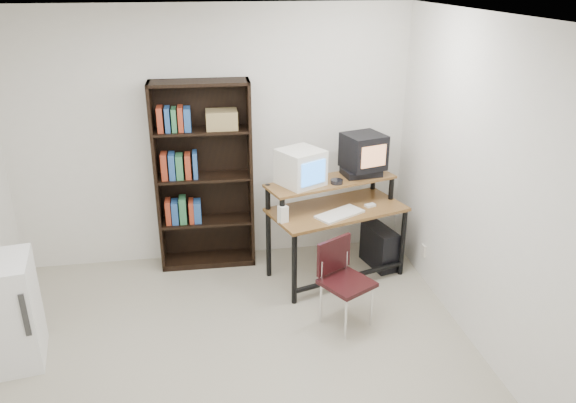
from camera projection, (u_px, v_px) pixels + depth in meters
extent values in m
cube|color=#B0A992|center=(232.00, 374.00, 4.32)|extent=(4.00, 4.00, 0.01)
cube|color=white|center=(216.00, 20.00, 3.32)|extent=(4.00, 4.00, 0.01)
cube|color=silver|center=(213.00, 139.00, 5.64)|extent=(4.00, 0.01, 2.60)
cube|color=silver|center=(498.00, 201.00, 4.12)|extent=(0.01, 4.00, 2.60)
cube|color=brown|center=(337.00, 210.00, 5.44)|extent=(1.42, 0.99, 0.03)
cube|color=brown|center=(331.00, 181.00, 5.45)|extent=(1.35, 0.75, 0.02)
cylinder|color=black|center=(294.00, 269.00, 5.10)|extent=(0.05, 0.05, 0.72)
cylinder|color=black|center=(403.00, 242.00, 5.59)|extent=(0.05, 0.05, 0.72)
cylinder|color=black|center=(268.00, 231.00, 5.51)|extent=(0.05, 0.05, 0.98)
cylinder|color=black|center=(371.00, 210.00, 6.01)|extent=(0.05, 0.05, 0.98)
cylinder|color=black|center=(350.00, 277.00, 5.44)|extent=(1.18, 0.40, 0.05)
cube|color=white|center=(301.00, 168.00, 5.29)|extent=(0.50, 0.50, 0.35)
cube|color=#2D7DEF|center=(314.00, 173.00, 5.15)|extent=(0.25, 0.14, 0.22)
cube|color=black|center=(361.00, 172.00, 5.57)|extent=(0.39, 0.31, 0.08)
cube|color=black|center=(363.00, 151.00, 5.51)|extent=(0.45, 0.44, 0.34)
cube|color=tan|center=(374.00, 156.00, 5.36)|extent=(0.26, 0.09, 0.21)
cylinder|color=#26262B|center=(337.00, 182.00, 5.36)|extent=(0.16, 0.16, 0.05)
cube|color=white|center=(340.00, 215.00, 5.28)|extent=(0.51, 0.41, 0.03)
cube|color=black|center=(372.00, 208.00, 5.48)|extent=(0.26, 0.23, 0.01)
cube|color=white|center=(370.00, 206.00, 5.47)|extent=(0.11, 0.09, 0.03)
cube|color=white|center=(283.00, 215.00, 5.12)|extent=(0.10, 0.10, 0.17)
cube|color=black|center=(379.00, 247.00, 5.82)|extent=(0.30, 0.48, 0.42)
cube|color=black|center=(347.00, 283.00, 4.77)|extent=(0.52, 0.52, 0.04)
cube|color=black|center=(334.00, 255.00, 4.81)|extent=(0.33, 0.21, 0.31)
cylinder|color=silver|center=(346.00, 319.00, 4.65)|extent=(0.02, 0.02, 0.39)
cylinder|color=silver|center=(372.00, 306.00, 4.83)|extent=(0.02, 0.02, 0.39)
cylinder|color=silver|center=(321.00, 303.00, 4.87)|extent=(0.02, 0.02, 0.39)
cylinder|color=silver|center=(346.00, 291.00, 5.05)|extent=(0.02, 0.02, 0.39)
cube|color=black|center=(157.00, 179.00, 5.54)|extent=(0.04, 0.32, 1.91)
cube|color=black|center=(250.00, 175.00, 5.66)|extent=(0.04, 0.32, 1.91)
cube|color=black|center=(204.00, 172.00, 5.74)|extent=(0.96, 0.04, 1.91)
cube|color=black|center=(198.00, 82.00, 5.24)|extent=(0.96, 0.34, 0.03)
cube|color=black|center=(209.00, 259.00, 5.96)|extent=(0.96, 0.34, 0.06)
cube|color=black|center=(207.00, 221.00, 5.78)|extent=(0.90, 0.32, 0.03)
cube|color=black|center=(204.00, 177.00, 5.60)|extent=(0.90, 0.32, 0.02)
cube|color=black|center=(201.00, 131.00, 5.42)|extent=(0.90, 0.32, 0.02)
cube|color=olive|center=(222.00, 119.00, 5.40)|extent=(0.30, 0.24, 0.18)
cube|color=white|center=(1.00, 313.00, 4.29)|extent=(0.59, 0.59, 0.88)
cube|color=#333333|center=(25.00, 315.00, 4.08)|extent=(0.04, 0.02, 0.35)
cube|color=beige|center=(423.00, 251.00, 5.55)|extent=(0.02, 0.08, 0.12)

